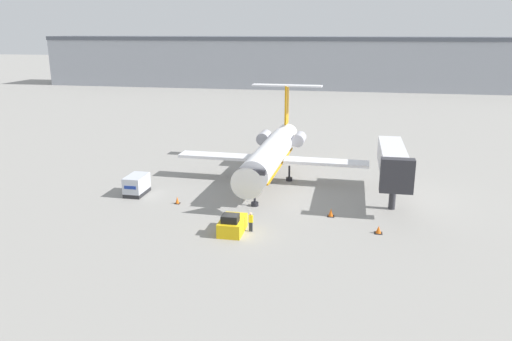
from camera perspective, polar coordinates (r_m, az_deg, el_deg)
The scene contains 10 objects.
ground_plane at distance 46.41m, azimuth -2.10°, elevation -7.19°, with size 600.00×600.00×0.00m, color gray.
terminal_building at distance 162.21m, azimuth 7.59°, elevation 12.12°, with size 180.00×16.80×15.94m.
airplane_main at distance 60.92m, azimuth 1.78°, elevation 2.02°, with size 23.53×25.09×10.70m.
pushback_tug at distance 46.41m, azimuth -2.72°, elevation -6.18°, with size 2.14×3.70×2.00m.
luggage_cart at distance 58.26m, azimuth -13.48°, elevation -1.61°, with size 1.96×3.48×2.22m.
worker_near_tug at distance 46.47m, azimuth -0.60°, elevation -5.83°, with size 0.40×0.26×1.86m.
traffic_cone_left at distance 54.55m, azimuth -8.98°, elevation -3.37°, with size 0.57×0.57×0.79m.
traffic_cone_right at distance 50.81m, azimuth 8.56°, elevation -4.78°, with size 0.69×0.69×0.84m.
traffic_cone_mid at distance 47.62m, azimuth 13.83°, elevation -6.59°, with size 0.73×0.73×0.73m.
jet_bridge at distance 55.59m, azimuth 15.37°, elevation 1.00°, with size 3.20×13.24×6.19m.
Camera 1 is at (9.70, -41.60, 18.15)m, focal length 35.00 mm.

